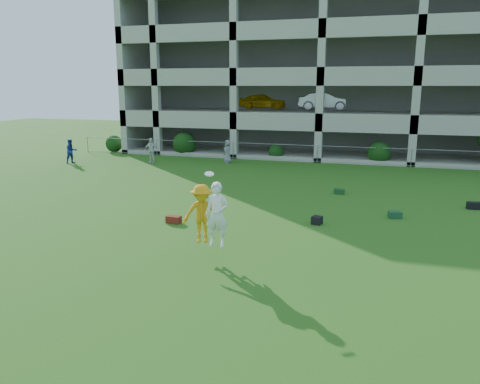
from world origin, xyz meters
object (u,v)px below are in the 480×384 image
(bystander_a, at_px, (71,151))
(crate_d, at_px, (317,220))
(parking_garage, at_px, (334,74))
(bystander_c, at_px, (228,152))
(frisbee_contest, at_px, (206,214))
(bystander_b, at_px, (151,150))

(bystander_a, bearing_deg, crate_d, -86.60)
(parking_garage, bearing_deg, bystander_a, -139.16)
(bystander_c, height_order, frisbee_contest, frisbee_contest)
(bystander_a, xyz_separation_m, bystander_b, (5.14, 1.56, 0.05))
(crate_d, bearing_deg, bystander_b, 138.72)
(frisbee_contest, height_order, parking_garage, parking_garage)
(bystander_a, xyz_separation_m, bystander_c, (10.05, 3.09, -0.03))
(bystander_b, height_order, parking_garage, parking_garage)
(crate_d, bearing_deg, frisbee_contest, -120.30)
(frisbee_contest, bearing_deg, bystander_b, 122.36)
(bystander_b, distance_m, frisbee_contest, 18.58)
(bystander_c, relative_size, crate_d, 4.45)
(crate_d, bearing_deg, parking_garage, 94.78)
(bystander_b, relative_size, frisbee_contest, 0.77)
(frisbee_contest, relative_size, parking_garage, 0.07)
(bystander_a, height_order, crate_d, bystander_a)
(bystander_c, distance_m, crate_d, 14.80)
(bystander_c, xyz_separation_m, frisbee_contest, (5.03, -17.22, 0.64))
(bystander_a, height_order, frisbee_contest, frisbee_contest)
(bystander_a, distance_m, crate_d, 20.17)
(bystander_a, distance_m, frisbee_contest, 20.67)
(bystander_a, relative_size, bystander_c, 1.04)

